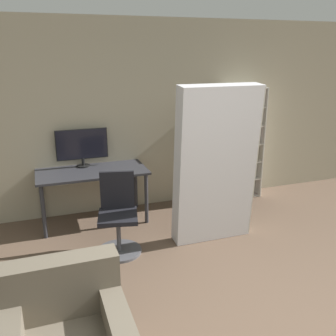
# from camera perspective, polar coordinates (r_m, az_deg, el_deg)

# --- Properties ---
(wall_back) EXTENTS (8.00, 0.06, 2.70)m
(wall_back) POSITION_cam_1_polar(r_m,az_deg,el_deg) (5.55, -0.35, 8.03)
(wall_back) COLOR tan
(wall_back) RESTS_ON ground
(desk) EXTENTS (1.45, 0.69, 0.73)m
(desk) POSITION_cam_1_polar(r_m,az_deg,el_deg) (5.10, -11.44, -1.31)
(desk) COLOR #2D2D33
(desk) RESTS_ON ground
(monitor) EXTENTS (0.70, 0.18, 0.52)m
(monitor) POSITION_cam_1_polar(r_m,az_deg,el_deg) (5.22, -12.97, 3.36)
(monitor) COLOR black
(monitor) RESTS_ON desk
(office_chair) EXTENTS (0.53, 0.53, 0.93)m
(office_chair) POSITION_cam_1_polar(r_m,az_deg,el_deg) (4.41, -7.59, -7.96)
(office_chair) COLOR #4C4C51
(office_chair) RESTS_ON ground
(bookshelf) EXTENTS (0.64, 0.33, 1.74)m
(bookshelf) POSITION_cam_1_polar(r_m,az_deg,el_deg) (5.97, 10.33, 3.22)
(bookshelf) COLOR beige
(bookshelf) RESTS_ON ground
(mattress_near) EXTENTS (0.99, 0.36, 1.91)m
(mattress_near) POSITION_cam_1_polar(r_m,az_deg,el_deg) (4.46, 7.35, 0.32)
(mattress_near) COLOR silver
(mattress_near) RESTS_ON ground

